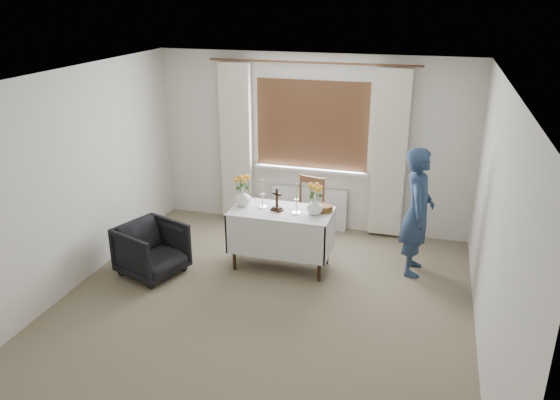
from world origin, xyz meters
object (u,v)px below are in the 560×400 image
Objects in this scene: wooden_cross at (277,200)px; flower_vase_left at (243,197)px; person at (417,212)px; altar_table at (281,239)px; wooden_chair at (306,211)px; armchair at (152,250)px; flower_vase_right at (315,206)px.

wooden_cross is 1.35× the size of flower_vase_left.
person reaches higher than wooden_cross.
person is (1.60, 0.33, 0.41)m from altar_table.
altar_table is 0.78× the size of person.
altar_table is 0.70m from flower_vase_left.
wooden_cross is (-0.05, -0.02, 0.53)m from altar_table.
wooden_chair is 1.09m from flower_vase_left.
armchair is (-1.58, -1.44, -0.13)m from wooden_chair.
person is (1.49, -0.49, 0.34)m from wooden_chair.
flower_vase_right is at bearing 0.23° from altar_table.
wooden_chair is 3.10× the size of wooden_cross.
flower_vase_left is at bearing -113.41° from wooden_chair.
wooden_cross reaches higher than wooden_chair.
person is at bearing 33.33° from wooden_cross.
flower_vase_left is 0.92m from flower_vase_right.
person is at bearing 15.45° from flower_vase_right.
flower_vase_right is (1.88, 0.62, 0.54)m from armchair.
wooden_chair is 1.61m from person.
wooden_cross is at bearing -6.66° from flower_vase_left.
flower_vase_right is (0.30, -0.82, 0.42)m from wooden_chair.
altar_table is 5.79× the size of flower_vase_left.
wooden_cross is (1.42, 0.60, 0.58)m from armchair.
person is 5.47× the size of wooden_cross.
armchair is 2.05m from flower_vase_right.
altar_table is at bearing -83.04° from wooden_chair.
wooden_chair is at bearing 70.82° from person.
wooden_cross is at bearing -177.43° from flower_vase_right.
armchair is at bearing -161.79° from flower_vase_right.
flower_vase_left is (-2.11, -0.30, 0.08)m from person.
altar_table is at bearing 42.20° from wooden_cross.
flower_vase_right is (0.92, -0.03, -0.00)m from flower_vase_left.
armchair is 0.45× the size of person.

